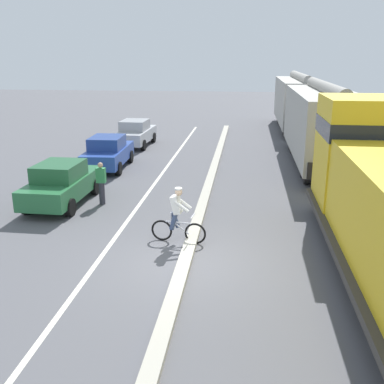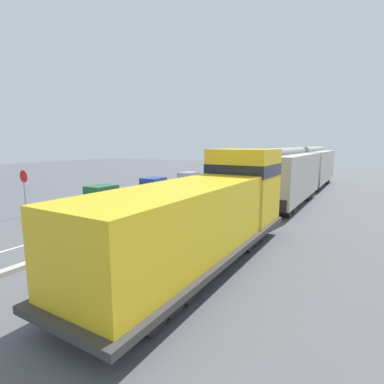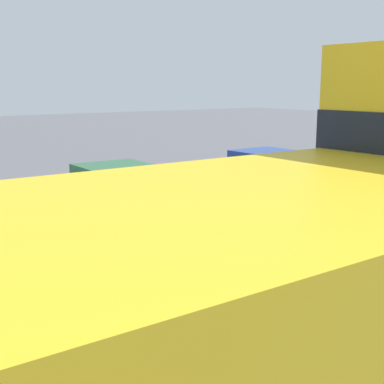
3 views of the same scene
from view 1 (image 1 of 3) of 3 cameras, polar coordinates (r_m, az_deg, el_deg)
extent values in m
plane|color=#56565B|center=(12.41, -0.84, -8.95)|extent=(120.00, 120.00, 0.00)
cube|color=#B2AD9E|center=(17.94, 1.73, -0.36)|extent=(0.36, 36.00, 0.16)
cube|color=silver|center=(18.32, -5.77, -0.31)|extent=(0.14, 36.00, 0.01)
cube|color=gold|center=(15.40, 21.15, 4.70)|extent=(2.80, 2.80, 3.50)
cube|color=black|center=(15.27, 21.47, 7.58)|extent=(2.83, 2.83, 0.56)
cylinder|color=black|center=(15.52, 20.74, -2.67)|extent=(2.40, 1.00, 1.00)
cylinder|color=black|center=(14.79, 21.44, -3.70)|extent=(2.40, 1.00, 1.00)
cylinder|color=black|center=(14.07, 22.20, -4.84)|extent=(2.40, 1.00, 1.00)
cube|color=#A3A199|center=(23.76, 16.24, 8.40)|extent=(2.90, 10.40, 3.10)
cylinder|color=gray|center=(23.58, 16.59, 12.55)|extent=(0.60, 9.88, 0.60)
cube|color=black|center=(29.07, 14.47, 7.61)|extent=(2.61, 0.10, 0.70)
cube|color=black|center=(18.91, 18.33, 2.42)|extent=(2.61, 0.10, 0.70)
cylinder|color=black|center=(27.71, 14.77, 6.09)|extent=(2.46, 0.90, 0.90)
cylinder|color=black|center=(26.64, 15.07, 5.65)|extent=(2.46, 0.90, 0.90)
cylinder|color=black|center=(21.48, 16.94, 2.85)|extent=(2.46, 0.90, 0.90)
cylinder|color=black|center=(20.43, 17.44, 2.10)|extent=(2.46, 0.90, 0.90)
cube|color=#A7A59D|center=(35.18, 13.35, 11.21)|extent=(2.90, 10.40, 3.10)
cylinder|color=gray|center=(35.06, 13.54, 14.02)|extent=(0.60, 9.88, 0.60)
cube|color=black|center=(40.50, 12.46, 10.27)|extent=(2.61, 0.10, 0.70)
cube|color=black|center=(30.15, 14.22, 7.95)|extent=(2.61, 0.10, 0.70)
cylinder|color=black|center=(39.10, 12.60, 9.29)|extent=(2.46, 0.90, 0.90)
cylinder|color=black|center=(38.02, 12.75, 9.07)|extent=(2.46, 0.90, 0.90)
cylinder|color=black|center=(32.75, 13.62, 7.79)|extent=(2.46, 0.90, 0.90)
cylinder|color=black|center=(31.67, 13.84, 7.47)|extent=(2.46, 0.90, 0.90)
cube|color=#286B3D|center=(17.64, -16.13, 0.66)|extent=(1.76, 4.22, 0.70)
cube|color=#225B34|center=(17.34, -16.50, 2.58)|extent=(1.53, 1.92, 0.60)
cube|color=#1E232D|center=(18.24, -15.23, 3.22)|extent=(1.43, 0.14, 0.51)
cylinder|color=black|center=(19.20, -16.73, 0.83)|extent=(0.23, 0.64, 0.64)
cylinder|color=black|center=(18.59, -12.18, 0.66)|extent=(0.23, 0.64, 0.64)
cylinder|color=black|center=(16.97, -20.26, -1.61)|extent=(0.23, 0.64, 0.64)
cylinder|color=black|center=(16.29, -15.22, -1.90)|extent=(0.23, 0.64, 0.64)
cube|color=#28479E|center=(22.75, -10.56, 4.64)|extent=(1.87, 4.26, 0.70)
cube|color=navy|center=(22.48, -10.75, 6.17)|extent=(1.57, 1.96, 0.60)
cube|color=#1E232D|center=(23.44, -10.11, 6.52)|extent=(1.43, 0.18, 0.51)
cylinder|color=black|center=(24.26, -11.59, 4.50)|extent=(0.25, 0.65, 0.64)
cylinder|color=black|center=(23.87, -7.85, 4.48)|extent=(0.25, 0.65, 0.64)
cylinder|color=black|center=(21.84, -13.43, 3.00)|extent=(0.25, 0.65, 0.64)
cylinder|color=black|center=(21.40, -9.31, 2.96)|extent=(0.25, 0.65, 0.64)
cube|color=#B7BABF|center=(28.23, -7.17, 7.17)|extent=(1.81, 4.24, 0.70)
cube|color=#9C9EA2|center=(27.98, -7.30, 8.42)|extent=(1.55, 1.94, 0.60)
cube|color=#1E232D|center=(28.94, -6.76, 8.63)|extent=(1.43, 0.16, 0.51)
cylinder|color=black|center=(29.74, -7.99, 6.95)|extent=(0.24, 0.65, 0.64)
cylinder|color=black|center=(29.33, -4.93, 6.91)|extent=(0.24, 0.65, 0.64)
cylinder|color=black|center=(27.29, -9.51, 5.98)|extent=(0.24, 0.65, 0.64)
cylinder|color=black|center=(26.84, -6.21, 5.93)|extent=(0.24, 0.65, 0.64)
torus|color=black|center=(13.44, 0.42, -5.30)|extent=(0.66, 0.15, 0.66)
torus|color=black|center=(13.71, -3.86, -4.87)|extent=(0.66, 0.15, 0.66)
cylinder|color=silver|center=(13.46, -1.76, -3.90)|extent=(0.79, 0.15, 0.05)
cylinder|color=silver|center=(13.50, -1.34, -4.66)|extent=(0.48, 0.11, 0.36)
cylinder|color=silver|center=(13.46, -2.66, -3.22)|extent=(0.04, 0.04, 0.30)
cylinder|color=silver|center=(13.26, 0.09, -3.07)|extent=(0.10, 0.48, 0.04)
cylinder|color=#38476B|center=(13.56, -2.13, -3.51)|extent=(0.32, 0.18, 0.52)
cylinder|color=#38476B|center=(13.38, -2.37, -3.80)|extent=(0.28, 0.17, 0.52)
cube|color=white|center=(13.28, -1.99, -1.59)|extent=(0.37, 0.38, 0.57)
sphere|color=beige|center=(13.14, -1.71, 0.00)|extent=(0.22, 0.22, 0.22)
cylinder|color=white|center=(13.11, -1.71, 0.42)|extent=(0.22, 0.22, 0.05)
cylinder|color=white|center=(13.37, -0.97, -1.44)|extent=(0.47, 0.15, 0.36)
cylinder|color=white|center=(13.08, -1.34, -1.87)|extent=(0.47, 0.15, 0.36)
cylinder|color=#33333D|center=(17.30, -11.36, -0.16)|extent=(0.22, 0.22, 0.85)
cube|color=#338C4C|center=(17.11, -11.50, 2.10)|extent=(0.34, 0.22, 0.56)
sphere|color=tan|center=(17.01, -11.58, 3.37)|extent=(0.20, 0.20, 0.20)
camera|label=2|loc=(9.11, 88.01, -6.00)|focal=28.00mm
camera|label=3|loc=(10.87, 42.95, 3.71)|focal=50.00mm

